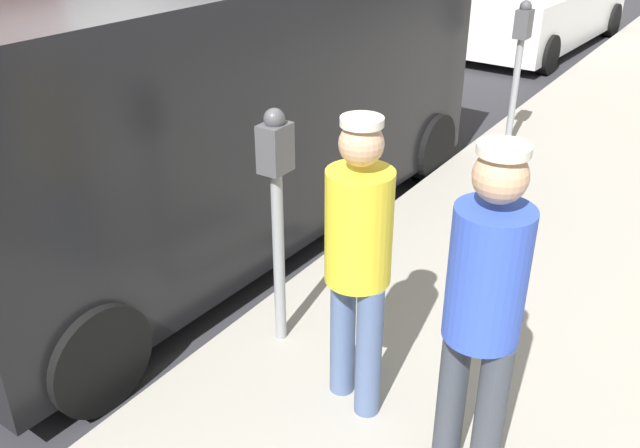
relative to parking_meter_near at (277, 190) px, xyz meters
The scene contains 7 objects.
ground_plane 1.80m from the parking_meter_near, behind, with size 80.00×80.00×0.00m, color #2D2D33.
parking_meter_near is the anchor object (origin of this frame).
parking_meter_far 4.10m from the parking_meter_near, 90.00° to the left, with size 0.14×0.18×1.52m.
pedestrian_in_blue 1.46m from the parking_meter_near, 15.34° to the right, with size 0.35×0.34×1.73m.
pedestrian_in_yellow 0.74m from the parking_meter_near, 19.16° to the right, with size 0.35×0.34×1.67m.
parked_van 1.89m from the parking_meter_near, 142.56° to the left, with size 2.29×5.27×2.15m.
parked_sedan_ahead 9.54m from the parking_meter_near, 99.19° to the left, with size 2.14×4.49×1.65m.
Camera 1 is at (3.55, -2.94, 2.83)m, focal length 38.56 mm.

